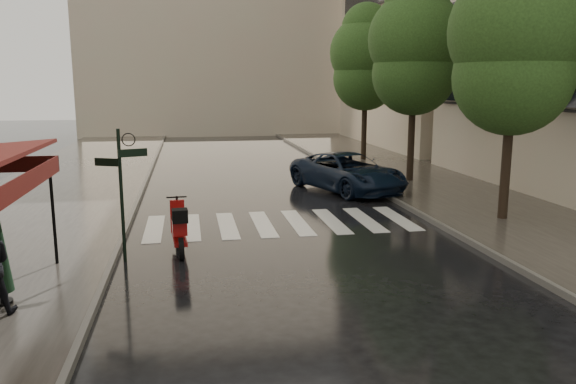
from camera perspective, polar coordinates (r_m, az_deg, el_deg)
name	(u,v)px	position (r m, az deg, el deg)	size (l,w,h in m)	color
ground	(175,307)	(10.86, -11.40, -11.37)	(120.00, 120.00, 0.00)	black
sidewalk_near	(60,192)	(22.94, -22.15, -0.03)	(6.00, 60.00, 0.12)	#38332D
sidewalk_far	(426,181)	(24.52, 13.86, 1.11)	(5.50, 60.00, 0.12)	#38332D
curb_near	(143,189)	(22.49, -14.54, 0.26)	(0.12, 60.00, 0.16)	#595651
curb_far	(363,182)	(23.52, 7.61, 0.97)	(0.12, 60.00, 0.16)	#595651
crosswalk	(280,223)	(16.78, -0.80, -3.17)	(7.85, 3.20, 0.01)	silver
signpost	(121,184)	(13.34, -16.58, 0.75)	(1.17, 0.29, 3.10)	black
haussmann_far	(434,4)	(39.86, 14.60, 17.97)	(8.00, 16.00, 18.50)	#BEA691
backdrop_building	(217,11)	(48.50, -7.28, 17.77)	(22.00, 6.00, 20.00)	#BEA691
tree_near	(515,40)	(17.73, 22.09, 14.12)	(3.80, 3.80, 7.99)	black
tree_mid	(415,46)	(23.94, 12.78, 14.23)	(3.80, 3.80, 8.34)	black
tree_far	(366,58)	(30.57, 7.91, 13.34)	(3.80, 3.80, 8.16)	black
scooter	(179,229)	(14.02, -11.00, -3.72)	(0.54, 1.94, 1.27)	black
parked_car	(348,172)	(21.90, 6.07, 2.03)	(2.44, 5.30, 1.47)	black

